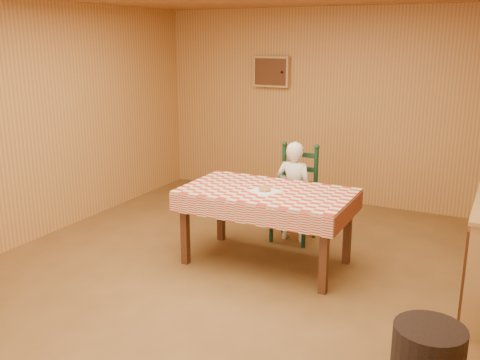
{
  "coord_description": "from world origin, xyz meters",
  "views": [
    {
      "loc": [
        2.13,
        -4.0,
        2.21
      ],
      "look_at": [
        0.0,
        0.2,
        0.95
      ],
      "focal_mm": 40.0,
      "sensor_mm": 36.0,
      "label": 1
    }
  ],
  "objects_px": {
    "dining_table": "(267,198)",
    "ladder_chair": "(295,196)",
    "seated_child": "(294,192)",
    "storage_bin": "(427,359)"
  },
  "relations": [
    {
      "from": "dining_table",
      "to": "seated_child",
      "type": "relative_size",
      "value": 1.47
    },
    {
      "from": "ladder_chair",
      "to": "storage_bin",
      "type": "relative_size",
      "value": 2.38
    },
    {
      "from": "dining_table",
      "to": "storage_bin",
      "type": "relative_size",
      "value": 3.65
    },
    {
      "from": "storage_bin",
      "to": "ladder_chair",
      "type": "bearing_deg",
      "value": 128.83
    },
    {
      "from": "dining_table",
      "to": "seated_child",
      "type": "height_order",
      "value": "seated_child"
    },
    {
      "from": "ladder_chair",
      "to": "storage_bin",
      "type": "distance_m",
      "value": 2.79
    },
    {
      "from": "seated_child",
      "to": "storage_bin",
      "type": "relative_size",
      "value": 2.48
    },
    {
      "from": "dining_table",
      "to": "ladder_chair",
      "type": "height_order",
      "value": "ladder_chair"
    },
    {
      "from": "ladder_chair",
      "to": "dining_table",
      "type": "bearing_deg",
      "value": -90.0
    },
    {
      "from": "dining_table",
      "to": "storage_bin",
      "type": "distance_m",
      "value": 2.27
    }
  ]
}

